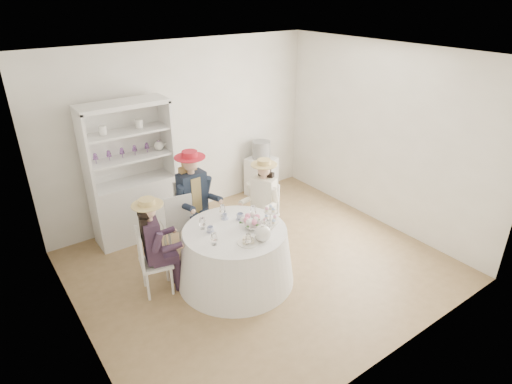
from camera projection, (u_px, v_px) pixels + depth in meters
ground at (260, 265)px, 5.71m from camera, size 4.50×4.50×0.00m
ceiling at (262, 56)px, 4.54m from camera, size 4.50×4.50×0.00m
wall_back at (184, 131)px, 6.58m from camera, size 4.50×0.00×4.50m
wall_front at (399, 247)px, 3.67m from camera, size 4.50×0.00×4.50m
wall_left at (65, 229)px, 3.94m from camera, size 0.00×4.50×4.50m
wall_right at (383, 137)px, 6.31m from camera, size 0.00×4.50×4.50m
tea_table at (235, 255)px, 5.30m from camera, size 1.46×1.46×0.72m
hutch at (134, 191)px, 6.11m from camera, size 1.36×0.90×2.01m
side_table at (261, 176)px, 7.53m from camera, size 0.54×0.54×0.68m
hatbox at (261, 150)px, 7.32m from camera, size 0.37×0.37×0.31m
guest_left at (154, 241)px, 4.95m from camera, size 0.50×0.47×1.26m
guest_mid at (193, 195)px, 5.78m from camera, size 0.53×0.55×1.44m
guest_right at (263, 197)px, 5.94m from camera, size 0.54×0.49×1.27m
spare_chair at (178, 222)px, 5.77m from camera, size 0.44×0.44×0.93m
teacup_a at (210, 230)px, 5.08m from camera, size 0.10×0.10×0.07m
teacup_b at (225, 217)px, 5.36m from camera, size 0.08×0.08×0.06m
teacup_c at (240, 217)px, 5.35m from camera, size 0.11×0.11×0.07m
flower_bowl at (253, 227)px, 5.15m from camera, size 0.24×0.24×0.05m
flower_arrangement at (250, 220)px, 5.17m from camera, size 0.19×0.19×0.07m
table_teapot at (263, 233)px, 4.90m from camera, size 0.28×0.20×0.21m
sandwich_plate at (248, 241)px, 4.88m from camera, size 0.26×0.26×0.06m
cupcake_stand at (270, 216)px, 5.28m from camera, size 0.22×0.22×0.21m
stemware_set at (235, 224)px, 5.10m from camera, size 0.81×0.85×0.15m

